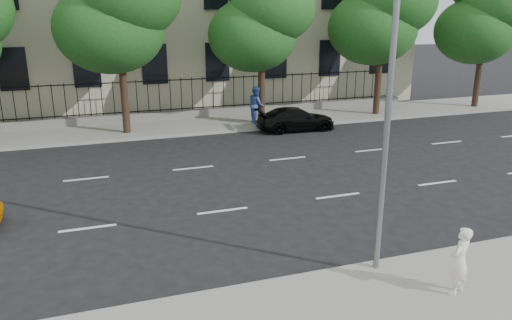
# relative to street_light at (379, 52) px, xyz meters

# --- Properties ---
(ground) EXTENTS (120.00, 120.00, 0.00)m
(ground) POSITION_rel_street_light_xyz_m (-2.50, 1.77, -5.15)
(ground) COLOR black
(ground) RESTS_ON ground
(far_sidewalk) EXTENTS (60.00, 4.00, 0.15)m
(far_sidewalk) POSITION_rel_street_light_xyz_m (-2.50, 15.77, -5.07)
(far_sidewalk) COLOR gray
(far_sidewalk) RESTS_ON ground
(lane_markings) EXTENTS (49.60, 4.62, 0.01)m
(lane_markings) POSITION_rel_street_light_xyz_m (-2.50, 6.52, -5.14)
(lane_markings) COLOR silver
(lane_markings) RESTS_ON ground
(iron_fence) EXTENTS (30.00, 0.50, 2.20)m
(iron_fence) POSITION_rel_street_light_xyz_m (-2.50, 17.47, -4.50)
(iron_fence) COLOR slate
(iron_fence) RESTS_ON far_sidewalk
(street_light) EXTENTS (0.25, 3.32, 8.05)m
(street_light) POSITION_rel_street_light_xyz_m (0.00, 0.00, 0.00)
(street_light) COLOR slate
(street_light) RESTS_ON near_sidewalk
(tree_d) EXTENTS (5.34, 4.94, 8.84)m
(tree_d) POSITION_rel_street_light_xyz_m (2.54, 15.13, 0.69)
(tree_d) COLOR #382619
(tree_d) RESTS_ON far_sidewalk
(tree_e) EXTENTS (5.71, 5.31, 9.46)m
(tree_e) POSITION_rel_street_light_xyz_m (9.54, 15.13, 1.05)
(tree_e) COLOR #382619
(tree_e) RESTS_ON far_sidewalk
(tree_f) EXTENTS (5.52, 5.12, 9.01)m
(tree_f) POSITION_rel_street_light_xyz_m (16.54, 15.13, 0.73)
(tree_f) COLOR #382619
(tree_f) RESTS_ON far_sidewalk
(black_sedan) EXTENTS (4.09, 1.79, 1.17)m
(black_sedan) POSITION_rel_street_light_xyz_m (3.77, 13.27, -4.56)
(black_sedan) COLOR black
(black_sedan) RESTS_ON ground
(woman_near) EXTENTS (0.67, 0.58, 1.54)m
(woman_near) POSITION_rel_street_light_xyz_m (1.05, -2.06, -4.23)
(woman_near) COLOR white
(woman_near) RESTS_ON near_sidewalk
(pedestrian_far) EXTENTS (0.75, 0.96, 1.94)m
(pedestrian_far) POSITION_rel_street_light_xyz_m (2.20, 14.95, -4.03)
(pedestrian_far) COLOR #2F4E90
(pedestrian_far) RESTS_ON far_sidewalk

